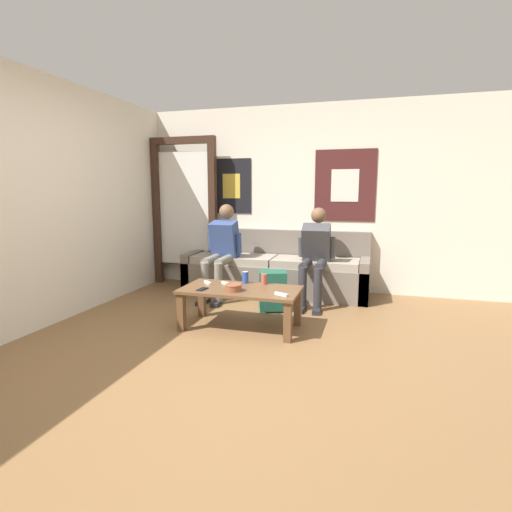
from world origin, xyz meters
The scene contains 16 objects.
ground_plane centered at (0.00, 0.00, 0.00)m, with size 18.00×18.00×0.00m, color brown.
wall_back centered at (0.00, 2.66, 1.28)m, with size 10.00×0.07×2.55m.
wall_left centered at (-2.02, 0.00, 1.27)m, with size 0.05×10.00×2.55m.
door_frame centered at (-1.48, 2.44, 1.20)m, with size 1.00×0.10×2.15m.
couch centered at (-0.07, 2.30, 0.29)m, with size 2.49×0.73×0.84m.
coffee_table centered at (-0.06, 0.79, 0.35)m, with size 1.19×0.61×0.42m.
person_seated_adult centered at (-0.70, 1.91, 0.66)m, with size 0.47×0.84×1.21m.
person_seated_teen centered at (0.52, 1.96, 0.65)m, with size 0.47×0.90×1.18m.
backpack centered at (0.10, 1.49, 0.22)m, with size 0.38×0.36×0.46m.
ceramic_bowl centered at (-0.10, 0.67, 0.45)m, with size 0.17×0.17×0.07m.
pillar_candle centered at (0.12, 1.03, 0.47)m, with size 0.06×0.06×0.12m.
drink_can_blue centered at (-0.09, 1.03, 0.48)m, with size 0.07×0.07×0.12m.
game_controller_near_left centered at (-0.26, 0.91, 0.43)m, with size 0.14×0.11×0.03m.
game_controller_near_right centered at (0.40, 0.63, 0.43)m, with size 0.14×0.10×0.03m.
game_controller_far_center centered at (-0.46, 0.88, 0.43)m, with size 0.12×0.13×0.03m.
cell_phone centered at (-0.41, 0.63, 0.42)m, with size 0.08×0.14×0.01m.
Camera 1 is at (1.20, -2.92, 1.38)m, focal length 28.00 mm.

